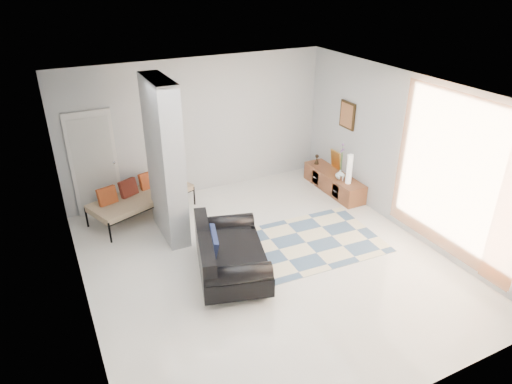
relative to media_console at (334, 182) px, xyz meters
name	(u,v)px	position (x,y,z in m)	size (l,w,h in m)	color
floor	(266,262)	(-2.52, -1.70, -0.21)	(6.00, 6.00, 0.00)	silver
ceiling	(268,93)	(-2.52, -1.70, 2.59)	(6.00, 6.00, 0.00)	white
wall_back	(198,128)	(-2.52, 1.30, 1.19)	(6.00, 6.00, 0.00)	#BBBEC0
wall_front	(409,306)	(-2.52, -4.70, 1.19)	(6.00, 6.00, 0.00)	#BBBEC0
wall_left	(73,228)	(-5.27, -1.70, 1.19)	(6.00, 6.00, 0.00)	#BBBEC0
wall_right	(407,155)	(0.23, -1.70, 1.19)	(6.00, 6.00, 0.00)	#BBBEC0
partition_column	(165,161)	(-3.62, -0.10, 1.19)	(0.35, 1.20, 2.80)	#A0A3A6
hallway_door	(94,164)	(-4.62, 1.26, 0.81)	(0.85, 0.06, 2.04)	white
curtain	(457,178)	(0.15, -2.85, 1.24)	(2.55, 2.55, 0.00)	orange
wall_art	(347,115)	(0.20, 0.00, 1.44)	(0.04, 0.45, 0.55)	#31200D
media_console	(334,182)	(0.00, 0.00, 0.00)	(0.45, 1.67, 0.80)	brown
loveseat	(227,254)	(-3.19, -1.68, 0.15)	(1.41, 1.90, 0.76)	silver
daybed	(140,196)	(-3.95, 0.76, 0.21)	(2.11, 1.46, 0.77)	black
area_rug	(306,243)	(-1.62, -1.50, -0.20)	(2.56, 1.70, 0.01)	beige
cylinder_lamp	(349,169)	(-0.02, -0.50, 0.50)	(0.11, 0.11, 0.61)	silver
bronze_figurine	(317,159)	(-0.05, 0.61, 0.30)	(0.11, 0.11, 0.22)	black
vase	(340,174)	(-0.05, -0.26, 0.30)	(0.19, 0.19, 0.20)	white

